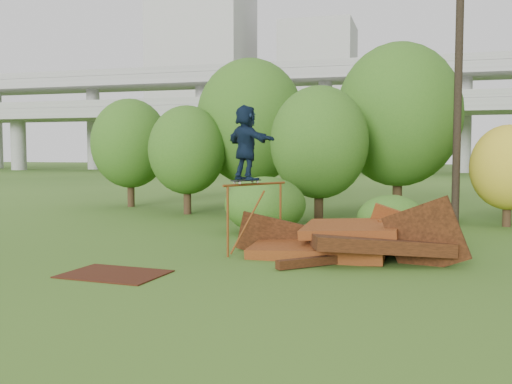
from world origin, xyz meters
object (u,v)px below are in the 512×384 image
(skater, at_px, (246,142))
(flat_plate, at_px, (114,274))
(utility_pole, at_px, (458,82))
(scrap_pile, at_px, (348,243))

(skater, xyz_separation_m, flat_plate, (-2.02, -3.21, -2.88))
(skater, relative_size, utility_pole, 0.19)
(skater, height_order, flat_plate, skater)
(scrap_pile, relative_size, flat_plate, 2.79)
(skater, relative_size, flat_plate, 0.91)
(flat_plate, relative_size, utility_pole, 0.21)
(skater, bearing_deg, utility_pole, -88.27)
(scrap_pile, height_order, skater, skater)
(flat_plate, distance_m, utility_pole, 14.33)
(scrap_pile, height_order, utility_pole, utility_pole)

